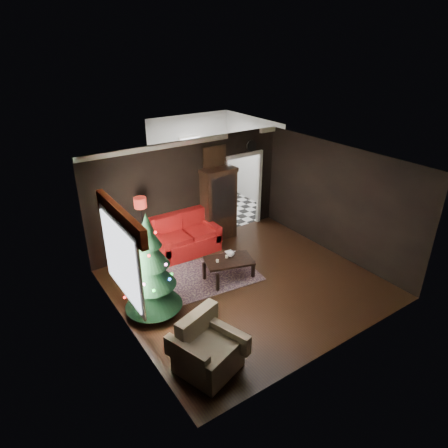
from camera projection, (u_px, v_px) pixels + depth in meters
floor at (246, 284)px, 8.83m from camera, size 5.50×5.50×0.00m
ceiling at (250, 165)px, 7.62m from camera, size 5.50×5.50×0.00m
wall_back at (190, 193)px, 10.10m from camera, size 5.50×0.00×5.50m
wall_front at (340, 285)px, 6.36m from camera, size 5.50×0.00×5.50m
wall_left at (123, 267)px, 6.84m from camera, size 0.00×5.50×5.50m
wall_right at (337, 201)px, 9.61m from camera, size 0.00×5.50×5.50m
doorway at (242, 193)px, 11.10m from camera, size 1.10×0.10×2.10m
left_window at (121, 260)px, 6.99m from camera, size 0.05×1.60×1.40m
valance at (120, 217)px, 6.67m from camera, size 0.12×2.10×0.35m
kitchen_floor at (214, 209)px, 12.68m from camera, size 3.00×3.00×0.00m
kitchen_window at (190, 148)px, 13.03m from camera, size 0.70×0.06×0.70m
rug at (210, 275)px, 9.16m from camera, size 2.29×1.77×0.01m
loveseat at (186, 235)px, 9.95m from camera, size 1.70×0.90×1.00m
curio_cabinet at (219, 206)px, 10.50m from camera, size 0.90×0.45×1.90m
floor_lamp at (143, 234)px, 9.26m from camera, size 0.35×0.35×1.85m
christmas_tree at (151, 268)px, 7.47m from camera, size 1.22×1.22×2.18m
armchair at (208, 347)px, 6.40m from camera, size 1.18×1.18×0.95m
coffee_table at (229, 269)px, 8.94m from camera, size 1.21×0.93×0.48m
teapot at (231, 253)px, 8.93m from camera, size 0.22×0.22×0.17m
cup_a at (217, 261)px, 8.74m from camera, size 0.07×0.07×0.06m
cup_b at (227, 257)px, 8.91m from camera, size 0.07×0.07×0.06m
book at (226, 250)px, 9.04m from camera, size 0.16×0.04×0.22m
wall_clock at (251, 146)px, 10.62m from camera, size 0.32×0.32×0.06m
painting at (214, 157)px, 10.07m from camera, size 0.62×0.05×0.52m
kitchen_counter at (195, 185)px, 13.38m from camera, size 1.80×0.60×0.90m
kitchen_table at (211, 203)px, 12.14m from camera, size 0.70×0.70×0.75m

